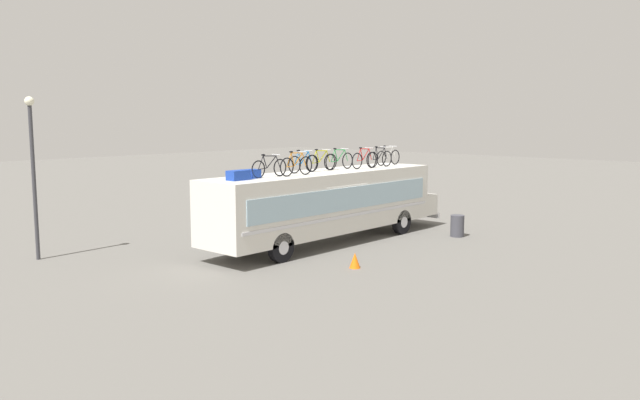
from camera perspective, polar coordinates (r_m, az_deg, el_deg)
ground_plane at (r=26.14m, az=0.42°, el=-3.93°), size 120.00×120.00×0.00m
bus at (r=26.01m, az=0.74°, el=-0.15°), size 12.73×2.52×2.96m
luggage_bag_1 at (r=22.37m, az=-7.35°, el=2.21°), size 0.75×0.46×0.34m
luggage_bag_2 at (r=23.05m, az=-6.08°, el=2.35°), size 0.45×0.47×0.32m
rooftop_bicycle_1 at (r=23.29m, az=-4.57°, el=2.93°), size 1.74×0.44×0.87m
rooftop_bicycle_2 at (r=23.90m, az=-2.14°, el=3.12°), size 1.72×0.44×0.94m
rooftop_bicycle_3 at (r=25.18m, az=-1.53°, el=3.33°), size 1.66×0.44×0.92m
rooftop_bicycle_4 at (r=26.03m, az=0.10°, el=3.46°), size 1.74×0.44×0.91m
rooftop_bicycle_5 at (r=26.75m, az=1.75°, el=3.57°), size 1.76×0.44×0.92m
rooftop_bicycle_6 at (r=27.34m, az=3.99°, el=3.64°), size 1.69×0.44×0.92m
rooftop_bicycle_7 at (r=28.10m, az=5.39°, el=3.74°), size 1.73×0.44×0.93m
rooftop_bicycle_8 at (r=29.32m, az=6.13°, el=3.87°), size 1.77×0.44×0.91m
trash_bin at (r=28.21m, az=12.20°, el=-2.28°), size 0.59×0.59×0.94m
traffic_cone at (r=21.95m, az=3.15°, el=-5.43°), size 0.38×0.38×0.53m
street_lamp at (r=24.98m, az=-24.34°, el=3.06°), size 0.33×0.33×5.88m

